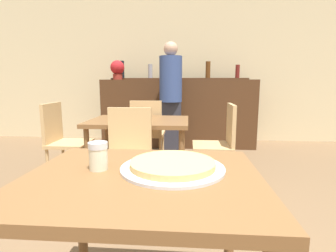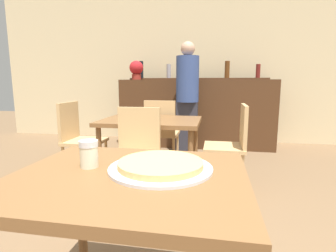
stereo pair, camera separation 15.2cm
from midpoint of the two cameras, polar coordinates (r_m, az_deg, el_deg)
name	(u,v)px [view 1 (the left image)]	position (r m, az deg, el deg)	size (l,w,h in m)	color
wall_back	(180,67)	(5.08, 1.66, 12.82)	(8.00, 0.05, 2.80)	beige
dining_table_near	(143,198)	(1.07, -9.72, -15.35)	(0.91, 0.76, 0.75)	brown
dining_table_far	(139,128)	(2.75, -7.86, -0.43)	(1.01, 0.73, 0.72)	brown
bar_counter	(178,113)	(4.59, 1.31, 2.86)	(2.60, 0.56, 1.15)	#4C2D19
bar_back_shelf	(178,76)	(4.70, 1.26, 10.76)	(2.39, 0.24, 0.33)	#4C2D19
chair_far_side_front	(128,152)	(2.26, -10.69, -5.64)	(0.40, 0.40, 0.89)	tan
chair_far_side_back	(147,130)	(3.28, -5.84, -0.81)	(0.40, 0.40, 0.89)	tan
chair_far_side_left	(63,137)	(3.05, -23.33, -2.32)	(0.40, 0.40, 0.89)	tan
chair_far_side_right	(220,140)	(2.72, 9.71, -3.06)	(0.40, 0.40, 0.89)	tan
pizza_tray	(173,166)	(1.07, -3.10, -8.68)	(0.42, 0.42, 0.04)	silver
cheese_shaker	(98,156)	(1.12, -18.77, -6.20)	(0.08, 0.08, 0.11)	beige
person_standing	(171,95)	(3.99, -0.52, 6.86)	(0.34, 0.34, 1.70)	#2D2D38
potted_plant	(117,69)	(4.69, -11.89, 12.07)	(0.24, 0.24, 0.33)	maroon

